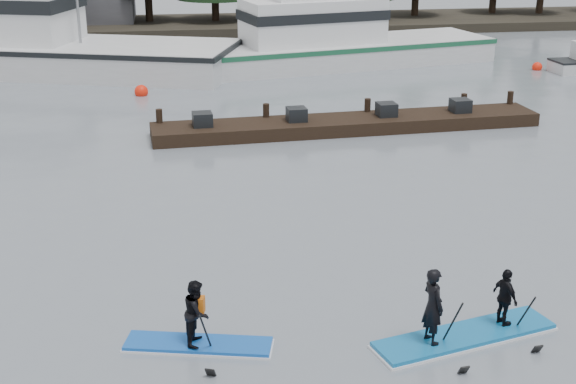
{
  "coord_description": "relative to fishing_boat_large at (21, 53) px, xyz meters",
  "views": [
    {
      "loc": [
        -2.89,
        -13.18,
        8.1
      ],
      "look_at": [
        0.0,
        6.0,
        1.1
      ],
      "focal_mm": 50.0,
      "sensor_mm": 36.0,
      "label": 1
    }
  ],
  "objects": [
    {
      "name": "ground",
      "position": [
        10.32,
        -29.33,
        -0.88
      ],
      "size": [
        160.0,
        160.0,
        0.0
      ],
      "primitive_type": "plane",
      "color": "slate",
      "rests_on": "ground"
    },
    {
      "name": "paddleboard_solo",
      "position": [
        7.73,
        -28.82,
        -0.35
      ],
      "size": [
        2.92,
        1.37,
        1.87
      ],
      "rotation": [
        0.0,
        0.0,
        -0.24
      ],
      "color": "blue",
      "rests_on": "ground"
    },
    {
      "name": "fishing_boat_large",
      "position": [
        0.0,
        0.0,
        0.0
      ],
      "size": [
        21.29,
        11.95,
        11.27
      ],
      "rotation": [
        0.0,
        0.0,
        -0.32
      ],
      "color": "silver",
      "rests_on": "ground"
    },
    {
      "name": "buoy_c",
      "position": [
        26.29,
        -3.8,
        -0.88
      ],
      "size": [
        0.52,
        0.52,
        0.52
      ],
      "primitive_type": "sphere",
      "color": "#FF220C",
      "rests_on": "ground"
    },
    {
      "name": "floating_dock",
      "position": [
        14.05,
        -13.86,
        -0.63
      ],
      "size": [
        14.83,
        2.89,
        0.49
      ],
      "primitive_type": "cube",
      "rotation": [
        0.0,
        0.0,
        0.06
      ],
      "color": "black",
      "rests_on": "ground"
    },
    {
      "name": "treeline",
      "position": [
        10.32,
        12.67,
        -0.88
      ],
      "size": [
        60.0,
        4.0,
        8.0
      ],
      "primitive_type": null,
      "color": "black",
      "rests_on": "ground"
    },
    {
      "name": "buoy_b",
      "position": [
        6.18,
        -6.69,
        -0.88
      ],
      "size": [
        0.61,
        0.61,
        0.61
      ],
      "primitive_type": "sphere",
      "color": "#FF220C",
      "rests_on": "ground"
    },
    {
      "name": "paddleboard_duo",
      "position": [
        12.92,
        -29.31,
        -0.39
      ],
      "size": [
        3.88,
        1.81,
        2.14
      ],
      "rotation": [
        0.0,
        0.0,
        0.26
      ],
      "color": "#1168A7",
      "rests_on": "ground"
    },
    {
      "name": "fishing_boat_medium",
      "position": [
        16.34,
        -0.89,
        -0.21
      ],
      "size": [
        16.4,
        7.9,
        9.22
      ],
      "rotation": [
        0.0,
        0.0,
        0.22
      ],
      "color": "silver",
      "rests_on": "ground"
    },
    {
      "name": "far_shore",
      "position": [
        10.32,
        12.67,
        -0.58
      ],
      "size": [
        70.0,
        8.0,
        0.6
      ],
      "primitive_type": "cube",
      "color": "#2D281E",
      "rests_on": "ground"
    }
  ]
}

